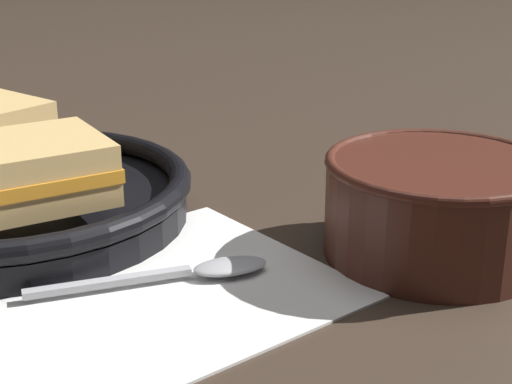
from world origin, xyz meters
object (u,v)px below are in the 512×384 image
(spoon, at_px, (196,269))
(sandwich_near_left, at_px, (39,169))
(soup_bowl, at_px, (437,201))
(skillet, at_px, (13,198))

(spoon, bearing_deg, sandwich_near_left, 137.29)
(soup_bowl, height_order, sandwich_near_left, sandwich_near_left)
(soup_bowl, height_order, skillet, soup_bowl)
(spoon, relative_size, skillet, 0.55)
(soup_bowl, relative_size, sandwich_near_left, 1.44)
(sandwich_near_left, bearing_deg, spoon, -66.46)
(skillet, xyz_separation_m, sandwich_near_left, (-0.01, -0.07, 0.04))
(soup_bowl, relative_size, skillet, 0.57)
(spoon, height_order, skillet, skillet)
(sandwich_near_left, bearing_deg, soup_bowl, -44.56)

